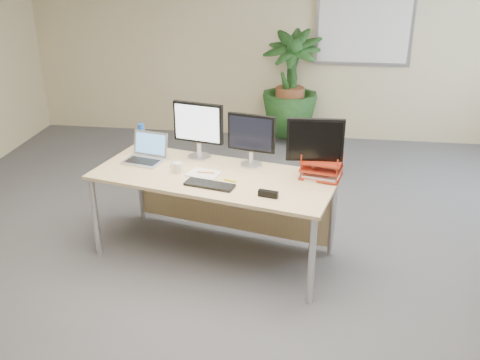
# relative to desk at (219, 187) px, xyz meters

# --- Properties ---
(floor) EXTENTS (8.00, 8.00, 0.00)m
(floor) POSITION_rel_desk_xyz_m (0.22, -0.72, -0.63)
(floor) COLOR #4C4D51
(floor) RESTS_ON ground
(back_wall) EXTENTS (7.00, 0.04, 2.70)m
(back_wall) POSITION_rel_desk_xyz_m (0.22, 3.28, 0.72)
(back_wall) COLOR beige
(back_wall) RESTS_ON floor
(whiteboard) EXTENTS (1.30, 0.04, 0.95)m
(whiteboard) POSITION_rel_desk_xyz_m (1.42, 3.25, 0.92)
(whiteboard) COLOR #9E9DA2
(whiteboard) RESTS_ON back_wall
(desk) EXTENTS (2.22, 1.33, 0.80)m
(desk) POSITION_rel_desk_xyz_m (0.00, 0.00, 0.00)
(desk) COLOR tan
(desk) RESTS_ON floor
(floor_plant) EXTENTS (1.01, 1.01, 1.50)m
(floor_plant) POSITION_rel_desk_xyz_m (0.48, 2.98, 0.12)
(floor_plant) COLOR #133614
(floor_plant) RESTS_ON floor
(monitor_left) EXTENTS (0.47, 0.22, 0.53)m
(monitor_left) POSITION_rel_desk_xyz_m (-0.23, 0.25, 0.47)
(monitor_left) COLOR silver
(monitor_left) RESTS_ON desk
(monitor_right) EXTENTS (0.43, 0.19, 0.48)m
(monitor_right) POSITION_rel_desk_xyz_m (0.27, 0.13, 0.44)
(monitor_right) COLOR silver
(monitor_right) RESTS_ON desk
(monitor_dark) EXTENTS (0.47, 0.21, 0.53)m
(monitor_dark) POSITION_rel_desk_xyz_m (0.83, -0.07, 0.47)
(monitor_dark) COLOR silver
(monitor_dark) RESTS_ON desk
(laptop) EXTENTS (0.40, 0.37, 0.25)m
(laptop) POSITION_rel_desk_xyz_m (-0.70, 0.13, 0.23)
(laptop) COLOR #B5B6BA
(laptop) RESTS_ON desk
(keyboard) EXTENTS (0.44, 0.23, 0.02)m
(keyboard) POSITION_rel_desk_xyz_m (-0.02, -0.35, 0.18)
(keyboard) COLOR black
(keyboard) RESTS_ON desk
(coffee_mug) EXTENTS (0.11, 0.08, 0.09)m
(coffee_mug) POSITION_rel_desk_xyz_m (-0.35, -0.10, 0.21)
(coffee_mug) COLOR silver
(coffee_mug) RESTS_ON desk
(spiral_notebook) EXTENTS (0.31, 0.26, 0.01)m
(spiral_notebook) POSITION_rel_desk_xyz_m (-0.11, -0.12, 0.18)
(spiral_notebook) COLOR white
(spiral_notebook) RESTS_ON desk
(orange_pen) EXTENTS (0.15, 0.01, 0.01)m
(orange_pen) POSITION_rel_desk_xyz_m (-0.09, -0.11, 0.19)
(orange_pen) COLOR orange
(orange_pen) RESTS_ON spiral_notebook
(yellow_highlighter) EXTENTS (0.12, 0.06, 0.02)m
(yellow_highlighter) POSITION_rel_desk_xyz_m (0.14, -0.23, 0.18)
(yellow_highlighter) COLOR yellow
(yellow_highlighter) RESTS_ON desk
(water_bottle) EXTENTS (0.07, 0.07, 0.26)m
(water_bottle) POSITION_rel_desk_xyz_m (-0.81, 0.39, 0.29)
(water_bottle) COLOR white
(water_bottle) RESTS_ON desk
(letter_tray) EXTENTS (0.38, 0.32, 0.16)m
(letter_tray) POSITION_rel_desk_xyz_m (0.89, -0.05, 0.24)
(letter_tray) COLOR maroon
(letter_tray) RESTS_ON desk
(stapler) EXTENTS (0.17, 0.08, 0.05)m
(stapler) POSITION_rel_desk_xyz_m (0.48, -0.49, 0.20)
(stapler) COLOR black
(stapler) RESTS_ON desk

